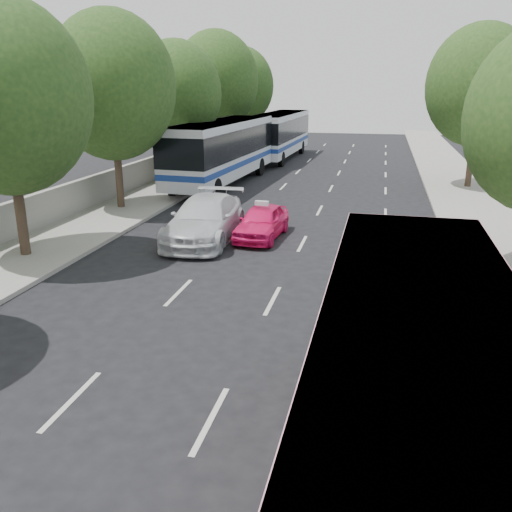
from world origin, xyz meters
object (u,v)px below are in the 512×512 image
(pink_taxi, at_px, (262,222))
(pink_bus, at_px, (420,406))
(tour_coach_front, at_px, (222,147))
(tour_coach_rear, at_px, (279,132))
(white_pickup, at_px, (205,219))

(pink_taxi, bearing_deg, pink_bus, -66.63)
(tour_coach_front, relative_size, tour_coach_rear, 1.05)
(pink_taxi, height_order, tour_coach_rear, tour_coach_rear)
(pink_bus, relative_size, pink_taxi, 2.66)
(tour_coach_rear, bearing_deg, tour_coach_front, -93.12)
(pink_bus, bearing_deg, tour_coach_rear, 103.44)
(white_pickup, bearing_deg, pink_taxi, 17.48)
(pink_bus, height_order, tour_coach_rear, tour_coach_rear)
(pink_bus, distance_m, tour_coach_front, 27.80)
(pink_taxi, relative_size, tour_coach_front, 0.30)
(white_pickup, xyz_separation_m, tour_coach_front, (-2.80, 12.15, 1.46))
(white_pickup, distance_m, tour_coach_front, 12.55)
(pink_bus, bearing_deg, tour_coach_front, 111.81)
(pink_taxi, distance_m, white_pickup, 2.31)
(pink_taxi, xyz_separation_m, white_pickup, (-2.16, -0.79, 0.18))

